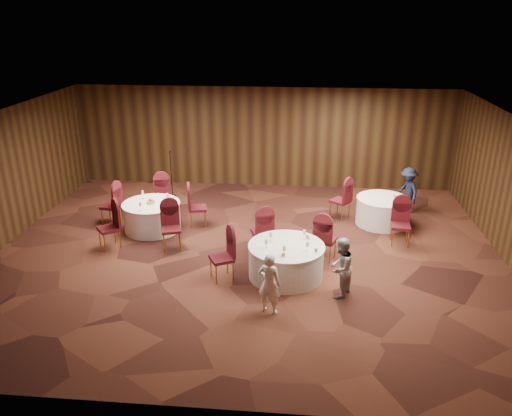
# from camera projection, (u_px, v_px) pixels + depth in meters

# --- Properties ---
(ground) EXTENTS (12.00, 12.00, 0.00)m
(ground) POSITION_uv_depth(u_px,v_px,m) (247.00, 253.00, 11.93)
(ground) COLOR black
(ground) RESTS_ON ground
(room_shell) EXTENTS (12.00, 12.00, 12.00)m
(room_shell) POSITION_uv_depth(u_px,v_px,m) (246.00, 175.00, 11.20)
(room_shell) COLOR silver
(room_shell) RESTS_ON ground
(table_main) EXTENTS (1.65, 1.65, 0.74)m
(table_main) POSITION_uv_depth(u_px,v_px,m) (286.00, 261.00, 10.80)
(table_main) COLOR white
(table_main) RESTS_ON ground
(table_left) EXTENTS (1.50, 1.50, 0.74)m
(table_left) POSITION_uv_depth(u_px,v_px,m) (152.00, 216.00, 13.10)
(table_left) COLOR white
(table_left) RESTS_ON ground
(table_right) EXTENTS (1.39, 1.39, 0.74)m
(table_right) POSITION_uv_depth(u_px,v_px,m) (382.00, 211.00, 13.44)
(table_right) COLOR white
(table_right) RESTS_ON ground
(chairs_main) EXTENTS (2.93, 2.12, 1.00)m
(chairs_main) POSITION_uv_depth(u_px,v_px,m) (271.00, 242.00, 11.35)
(chairs_main) COLOR #440D15
(chairs_main) RESTS_ON ground
(chairs_left) EXTENTS (2.98, 3.20, 1.00)m
(chairs_left) POSITION_uv_depth(u_px,v_px,m) (151.00, 212.00, 13.04)
(chairs_left) COLOR #440D15
(chairs_left) RESTS_ON ground
(chairs_right) EXTENTS (2.01, 2.23, 1.00)m
(chairs_right) POSITION_uv_depth(u_px,v_px,m) (369.00, 212.00, 13.02)
(chairs_right) COLOR #440D15
(chairs_right) RESTS_ON ground
(tabletop_main) EXTENTS (1.16, 1.06, 0.22)m
(tabletop_main) POSITION_uv_depth(u_px,v_px,m) (294.00, 243.00, 10.52)
(tabletop_main) COLOR silver
(tabletop_main) RESTS_ON table_main
(tabletop_left) EXTENTS (0.78, 0.88, 0.22)m
(tabletop_left) POSITION_uv_depth(u_px,v_px,m) (151.00, 200.00, 12.94)
(tabletop_left) COLOR silver
(tabletop_left) RESTS_ON table_left
(tabletop_right) EXTENTS (0.08, 0.08, 0.22)m
(tabletop_right) POSITION_uv_depth(u_px,v_px,m) (394.00, 196.00, 12.98)
(tabletop_right) COLOR silver
(tabletop_right) RESTS_ON table_right
(mic_stand) EXTENTS (0.24, 0.24, 1.46)m
(mic_stand) POSITION_uv_depth(u_px,v_px,m) (172.00, 184.00, 15.39)
(mic_stand) COLOR black
(mic_stand) RESTS_ON ground
(woman_a) EXTENTS (0.53, 0.43, 1.25)m
(woman_a) POSITION_uv_depth(u_px,v_px,m) (269.00, 284.00, 9.41)
(woman_a) COLOR white
(woman_a) RESTS_ON ground
(woman_b) EXTENTS (0.70, 0.77, 1.27)m
(woman_b) POSITION_uv_depth(u_px,v_px,m) (340.00, 268.00, 9.96)
(woman_b) COLOR #A9A9AE
(woman_b) RESTS_ON ground
(man_c) EXTENTS (0.75, 0.97, 1.32)m
(man_c) POSITION_uv_depth(u_px,v_px,m) (408.00, 190.00, 14.11)
(man_c) COLOR #161D32
(man_c) RESTS_ON ground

